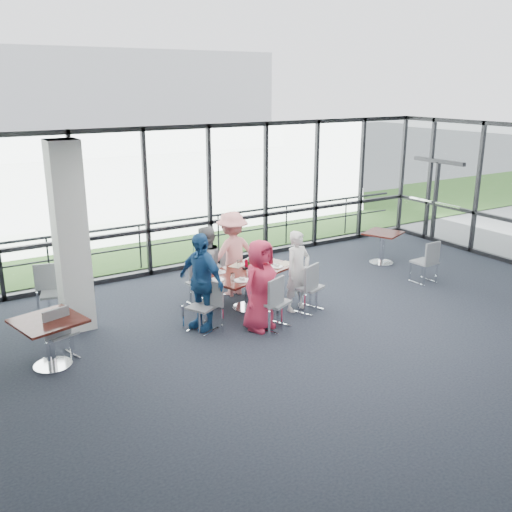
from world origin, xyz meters
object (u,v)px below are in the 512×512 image
chair_main_nr (308,287)px  chair_spare_lb (55,294)px  chair_main_end (202,307)px  main_table (247,277)px  chair_spare_r (424,262)px  side_table_left (49,327)px  diner_far_right (232,254)px  chair_spare_la (59,333)px  diner_end (201,281)px  structural_column (70,238)px  side_table_right (383,238)px  chair_main_nl (274,302)px  diner_far_left (206,266)px  diner_near_left (260,285)px  diner_near_right (298,271)px  chair_main_fl (200,283)px  chair_main_fr (225,272)px

chair_main_nr → chair_spare_lb: (-4.04, 2.05, 0.01)m
chair_main_end → main_table: bearing=84.9°
chair_spare_lb → chair_spare_r: chair_spare_lb is taller
side_table_left → diner_far_right: bearing=18.3°
chair_spare_lb → chair_spare_r: 7.36m
chair_spare_la → diner_end: bearing=-18.0°
structural_column → diner_far_right: (3.06, 0.00, -0.76)m
side_table_right → chair_spare_lb: (-7.26, 0.60, -0.14)m
side_table_left → side_table_right: same height
diner_far_right → main_table: bearing=76.4°
main_table → chair_spare_lb: size_ratio=2.09×
diner_end → chair_main_nr: diner_end is taller
chair_main_end → chair_spare_lb: (-1.99, 1.82, 0.05)m
side_table_right → chair_main_nl: 4.54m
chair_spare_lb → diner_far_left: bearing=178.6°
diner_near_left → chair_main_end: 1.05m
side_table_right → chair_main_nr: size_ratio=1.06×
diner_far_left → diner_near_right: bearing=110.1°
chair_main_end → chair_spare_la: bearing=-121.0°
diner_end → structural_column: bearing=-139.7°
side_table_right → diner_far_left: (-4.67, -0.20, 0.15)m
side_table_left → chair_spare_r: chair_spare_r is taller
structural_column → diner_near_right: (3.67, -1.34, -0.85)m
chair_main_fl → chair_main_end: chair_main_end is taller
diner_near_right → chair_spare_lb: size_ratio=1.57×
main_table → side_table_left: (-3.64, -0.45, 0.03)m
structural_column → diner_end: 2.27m
chair_main_end → diner_near_right: bearing=60.9°
chair_main_fl → diner_far_left: bearing=112.4°
diner_far_left → chair_main_end: size_ratio=1.78×
diner_far_right → chair_main_nl: diner_far_right is taller
chair_main_nr → chair_main_end: size_ratio=1.08×
structural_column → chair_main_nl: bearing=-32.5°
chair_main_fl → chair_spare_lb: bearing=-26.7°
side_table_right → chair_spare_lb: size_ratio=1.03×
side_table_left → chair_spare_la: size_ratio=1.23×
side_table_left → diner_end: size_ratio=0.64×
side_table_left → chair_main_nr: chair_main_nr is taller
diner_near_right → chair_main_nr: bearing=-57.6°
side_table_left → chair_main_nl: bearing=-9.1°
chair_main_nl → side_table_right: bearing=-0.6°
diner_near_left → chair_main_fr: (0.36, 1.87, -0.36)m
chair_main_fl → diner_near_left: bearing=91.4°
side_table_left → side_table_right: 7.83m
chair_spare_r → chair_spare_la: bearing=174.6°
chair_main_fl → main_table: bearing=122.5°
diner_near_left → diner_near_right: diner_near_left is taller
main_table → side_table_left: 3.67m
main_table → diner_near_right: (0.75, -0.54, 0.14)m
diner_near_right → side_table_right: bearing=12.6°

